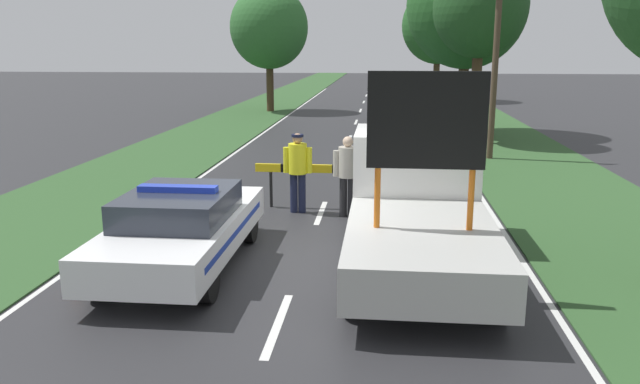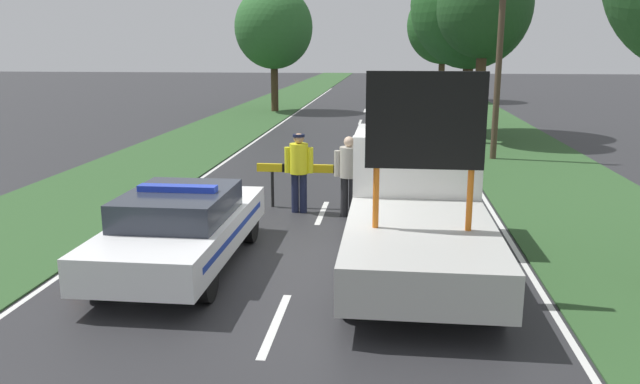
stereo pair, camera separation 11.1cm
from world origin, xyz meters
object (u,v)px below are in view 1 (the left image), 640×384
Objects in this scene: traffic_cone_near_police at (80,276)px; roadside_tree_mid_right at (467,5)px; queued_car_hatch_blue at (398,120)px; work_truck at (417,201)px; queued_car_van_white at (401,146)px; pedestrian_civilian at (348,170)px; utility_pole at (496,57)px; roadside_tree_mid_left at (438,26)px; road_barrier at (332,172)px; queued_car_sedan_black at (400,107)px; police_officer at (298,166)px; roadside_tree_near_right at (269,28)px; roadside_tree_far_left at (480,9)px; traffic_cone_centre_front at (438,203)px; police_car at (182,227)px.

roadside_tree_mid_right is (7.80, 18.72, 5.03)m from traffic_cone_near_police.
work_truck is at bearing 90.10° from queued_car_hatch_blue.
queued_car_hatch_blue is (0.06, 6.82, 0.00)m from queued_car_van_white.
pedestrian_civilian is 0.28× the size of utility_pole.
road_barrier is at bearing -98.82° from roadside_tree_mid_left.
roadside_tree_mid_left is at bearing -102.41° from queued_car_sedan_black.
police_officer is 18.43m from queued_car_sedan_black.
queued_car_sedan_black is (2.70, 18.23, -0.37)m from police_officer.
roadside_tree_mid_left is at bearing 79.43° from road_barrier.
police_officer reaches higher than pedestrian_civilian.
queued_car_hatch_blue is 13.20m from roadside_tree_near_right.
roadside_tree_far_left reaches higher than work_truck.
roadside_tree_near_right is 15.00m from roadside_tree_far_left.
police_officer is 0.28× the size of utility_pole.
work_truck is 3.15× the size of police_officer.
queued_car_sedan_black is (1.57, 18.48, -0.34)m from pedestrian_civilian.
traffic_cone_near_police is at bearing -102.70° from roadside_tree_mid_left.
traffic_cone_centre_front is at bearing 93.33° from queued_car_hatch_blue.
work_truck reaches higher than police_officer.
queued_car_van_white is at bearing -90.08° from work_truck.
utility_pole is (0.08, -3.46, -1.68)m from roadside_tree_far_left.
roadside_tree_mid_right reaches higher than utility_pole.
road_barrier is at bearing -113.72° from roadside_tree_far_left.
queued_car_hatch_blue is 6.57m from queued_car_sedan_black.
roadside_tree_mid_left is at bearing 85.68° from traffic_cone_centre_front.
police_officer is 0.44× the size of queued_car_van_white.
utility_pole is (5.41, 7.42, 2.25)m from police_officer.
roadside_tree_mid_right is at bearing 92.96° from roadside_tree_far_left.
utility_pole is at bearing 57.25° from traffic_cone_near_police.
pedestrian_civilian reaches higher than police_car.
queued_car_van_white is 0.58× the size of roadside_tree_near_right.
utility_pole is (2.71, -10.81, 2.61)m from queued_car_sedan_black.
police_car is 4.01m from work_truck.
roadside_tree_mid_right is (5.18, 13.67, 4.24)m from police_officer.
road_barrier is (2.17, 4.16, 0.15)m from police_car.
traffic_cone_centre_front is 0.07× the size of roadside_tree_far_left.
roadside_tree_far_left is at bearing -90.25° from roadside_tree_mid_left.
traffic_cone_centre_front is (3.12, 0.23, -0.83)m from police_officer.
traffic_cone_centre_front is 0.07× the size of roadside_tree_near_right.
roadside_tree_near_right is (-7.74, 21.88, 4.45)m from traffic_cone_centre_front.
utility_pole is (10.03, -14.68, -1.37)m from roadside_tree_near_right.
police_officer is at bearing -50.75° from work_truck.
traffic_cone_near_police is 0.13× the size of queued_car_hatch_blue.
police_officer is 0.23× the size of roadside_tree_mid_left.
roadside_tree_mid_left is (2.93, 33.54, 4.00)m from work_truck.
roadside_tree_mid_left reaches higher than police_car.
roadside_tree_mid_right is (6.62, 17.41, 4.60)m from police_car.
roadside_tree_near_right is (-7.32, 3.88, 3.99)m from queued_car_sedan_black.
work_truck is 3.35m from traffic_cone_centre_front.
traffic_cone_centre_front is at bearing 42.64° from traffic_cone_near_police.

